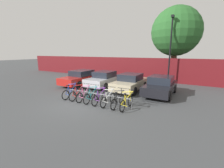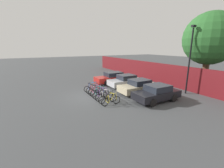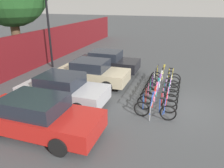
{
  "view_description": "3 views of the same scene",
  "coord_description": "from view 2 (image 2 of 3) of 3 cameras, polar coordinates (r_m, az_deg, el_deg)",
  "views": [
    {
      "loc": [
        6.04,
        -6.76,
        3.12
      ],
      "look_at": [
        1.02,
        2.01,
        0.97
      ],
      "focal_mm": 24.0,
      "sensor_mm": 36.0,
      "label": 1
    },
    {
      "loc": [
        12.65,
        -4.7,
        4.49
      ],
      "look_at": [
        1.22,
        1.48,
        1.26
      ],
      "focal_mm": 24.0,
      "sensor_mm": 36.0,
      "label": 2
    },
    {
      "loc": [
        -9.29,
        -0.32,
        4.48
      ],
      "look_at": [
        -0.29,
        2.7,
        0.82
      ],
      "focal_mm": 35.0,
      "sensor_mm": 36.0,
      "label": 3
    }
  ],
  "objects": [
    {
      "name": "car_silver",
      "position": [
        17.29,
        5.3,
        1.2
      ],
      "size": [
        1.91,
        3.98,
        1.4
      ],
      "color": "#B7B7BC",
      "rests_on": "ground"
    },
    {
      "name": "hoarding_wall",
      "position": [
        19.29,
        19.64,
        3.49
      ],
      "size": [
        36.0,
        0.16,
        2.51
      ],
      "primitive_type": "cube",
      "color": "maroon",
      "rests_on": "ground"
    },
    {
      "name": "car_red",
      "position": [
        19.08,
        0.34,
        2.47
      ],
      "size": [
        1.91,
        4.51,
        1.4
      ],
      "color": "red",
      "rests_on": "ground"
    },
    {
      "name": "bicycle_red",
      "position": [
        14.97,
        -6.84,
        -2.09
      ],
      "size": [
        0.68,
        1.71,
        1.05
      ],
      "rotation": [
        0.0,
        0.0,
        -0.06
      ],
      "color": "black",
      "rests_on": "ground"
    },
    {
      "name": "bicycle_yellow",
      "position": [
        11.89,
        -0.43,
        -6.29
      ],
      "size": [
        0.68,
        1.71,
        1.05
      ],
      "rotation": [
        0.0,
        0.0,
        -0.04
      ],
      "color": "black",
      "rests_on": "ground"
    },
    {
      "name": "bicycle_pink",
      "position": [
        14.45,
        -5.98,
        -2.66
      ],
      "size": [
        0.68,
        1.71,
        1.05
      ],
      "rotation": [
        0.0,
        0.0,
        0.02
      ],
      "color": "black",
      "rests_on": "ground"
    },
    {
      "name": "bicycle_blue",
      "position": [
        15.54,
        -7.7,
        -1.52
      ],
      "size": [
        0.68,
        1.71,
        1.05
      ],
      "rotation": [
        0.0,
        0.0,
        0.04
      ],
      "color": "black",
      "rests_on": "ground"
    },
    {
      "name": "car_beige",
      "position": [
        15.02,
        10.14,
        -0.93
      ],
      "size": [
        1.91,
        3.97,
        1.4
      ],
      "color": "#C1B28E",
      "rests_on": "ground"
    },
    {
      "name": "bicycle_teal",
      "position": [
        13.94,
        -5.07,
        -3.26
      ],
      "size": [
        0.68,
        1.71,
        1.05
      ],
      "rotation": [
        0.0,
        0.0,
        -0.03
      ],
      "color": "black",
      "rests_on": "ground"
    },
    {
      "name": "ground_plane",
      "position": [
        14.23,
        -7.64,
        -4.57
      ],
      "size": [
        120.0,
        120.0,
        0.0
      ],
      "primitive_type": "plane",
      "color": "#424447"
    },
    {
      "name": "bicycle_white",
      "position": [
        12.89,
        -2.93,
        -4.67
      ],
      "size": [
        0.68,
        1.71,
        1.05
      ],
      "rotation": [
        0.0,
        0.0,
        0.02
      ],
      "color": "black",
      "rests_on": "ground"
    },
    {
      "name": "bicycle_purple",
      "position": [
        13.41,
        -4.03,
        -3.95
      ],
      "size": [
        0.68,
        1.71,
        1.05
      ],
      "rotation": [
        0.0,
        0.0,
        0.05
      ],
      "color": "black",
      "rests_on": "ground"
    },
    {
      "name": "car_black",
      "position": [
        13.26,
        16.67,
        -3.3
      ],
      "size": [
        1.91,
        4.07,
        1.4
      ],
      "color": "black",
      "rests_on": "ground"
    },
    {
      "name": "lamp_post",
      "position": [
        16.02,
        27.54,
        9.05
      ],
      "size": [
        0.24,
        0.44,
        6.4
      ],
      "color": "black",
      "rests_on": "ground"
    },
    {
      "name": "bicycle_black",
      "position": [
        12.34,
        -1.6,
        -5.53
      ],
      "size": [
        0.68,
        1.71,
        1.05
      ],
      "rotation": [
        0.0,
        0.0,
        0.05
      ],
      "color": "black",
      "rests_on": "ground"
    },
    {
      "name": "bike_rack",
      "position": [
        13.7,
        -4.0,
        -3.03
      ],
      "size": [
        4.73,
        0.04,
        0.57
      ],
      "color": "gray",
      "rests_on": "ground"
    },
    {
      "name": "tree_behind_hoarding",
      "position": [
        18.39,
        33.26,
        14.14
      ],
      "size": [
        5.18,
        5.18,
        7.88
      ],
      "color": "brown",
      "rests_on": "ground"
    }
  ]
}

